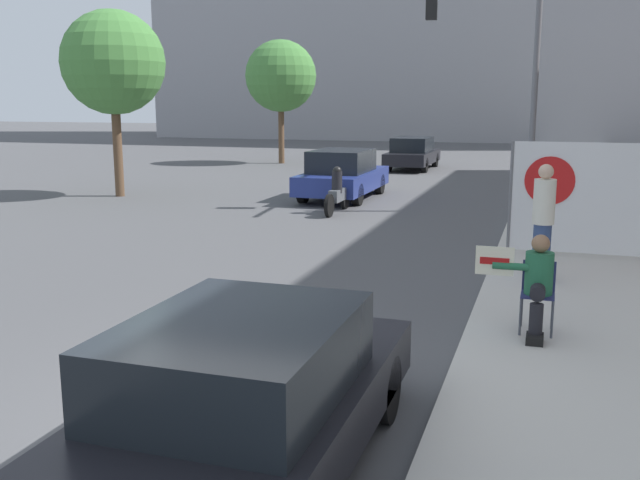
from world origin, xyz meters
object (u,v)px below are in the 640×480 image
(jogger_on_sidewalk, at_px, (543,221))
(street_tree_near_curb, at_px, (113,63))
(parked_car_curbside, at_px, (246,396))
(car_on_road_nearest, at_px, (343,174))
(motorcycle_on_road, at_px, (337,193))
(seated_protester, at_px, (536,281))
(traffic_light_pole, at_px, (497,52))
(car_on_road_midblock, at_px, (413,153))
(protest_banner, at_px, (578,198))
(street_tree_midblock, at_px, (281,76))

(jogger_on_sidewalk, distance_m, street_tree_near_curb, 15.29)
(parked_car_curbside, distance_m, car_on_road_nearest, 16.64)
(motorcycle_on_road, bearing_deg, car_on_road_nearest, 103.41)
(seated_protester, relative_size, traffic_light_pole, 0.20)
(car_on_road_nearest, height_order, car_on_road_midblock, car_on_road_nearest)
(jogger_on_sidewalk, xyz_separation_m, traffic_light_pole, (-1.47, 8.31, 3.13))
(parked_car_curbside, height_order, car_on_road_nearest, car_on_road_nearest)
(street_tree_near_curb, bearing_deg, car_on_road_nearest, 13.48)
(car_on_road_nearest, bearing_deg, car_on_road_midblock, 88.59)
(car_on_road_nearest, bearing_deg, street_tree_near_curb, -166.52)
(street_tree_near_curb, bearing_deg, traffic_light_pole, 3.13)
(jogger_on_sidewalk, distance_m, car_on_road_nearest, 11.11)
(protest_banner, bearing_deg, car_on_road_midblock, 109.71)
(traffic_light_pole, bearing_deg, jogger_on_sidewalk, -79.99)
(traffic_light_pole, relative_size, motorcycle_on_road, 2.90)
(jogger_on_sidewalk, relative_size, traffic_light_pole, 0.30)
(jogger_on_sidewalk, distance_m, traffic_light_pole, 9.00)
(protest_banner, xyz_separation_m, parked_car_curbside, (-2.68, -8.66, -0.57))
(protest_banner, relative_size, street_tree_midblock, 0.42)
(car_on_road_midblock, height_order, motorcycle_on_road, car_on_road_midblock)
(jogger_on_sidewalk, bearing_deg, car_on_road_midblock, -37.62)
(parked_car_curbside, relative_size, street_tree_near_curb, 0.72)
(seated_protester, distance_m, car_on_road_midblock, 23.09)
(protest_banner, height_order, street_tree_near_curb, street_tree_near_curb)
(traffic_light_pole, xyz_separation_m, car_on_road_midblock, (-4.30, 11.18, -3.53))
(parked_car_curbside, bearing_deg, motorcycle_on_road, 103.61)
(car_on_road_nearest, xyz_separation_m, street_tree_midblock, (-6.32, 11.21, 3.36))
(seated_protester, relative_size, parked_car_curbside, 0.30)
(parked_car_curbside, relative_size, street_tree_midblock, 0.71)
(traffic_light_pole, height_order, motorcycle_on_road, traffic_light_pole)
(jogger_on_sidewalk, bearing_deg, protest_banner, -71.41)
(car_on_road_midblock, height_order, street_tree_near_curb, street_tree_near_curb)
(street_tree_midblock, bearing_deg, seated_protester, -62.24)
(car_on_road_midblock, height_order, street_tree_midblock, street_tree_midblock)
(jogger_on_sidewalk, xyz_separation_m, car_on_road_midblock, (-5.77, 19.49, -0.40))
(street_tree_near_curb, bearing_deg, parked_car_curbside, -53.47)
(parked_car_curbside, distance_m, street_tree_midblock, 29.43)
(car_on_road_nearest, bearing_deg, street_tree_midblock, 119.43)
(seated_protester, bearing_deg, parked_car_curbside, -128.51)
(parked_car_curbside, bearing_deg, seated_protester, 62.26)
(jogger_on_sidewalk, height_order, parked_car_curbside, jogger_on_sidewalk)
(car_on_road_nearest, xyz_separation_m, car_on_road_midblock, (0.25, 10.16, -0.04))
(seated_protester, xyz_separation_m, street_tree_near_curb, (-12.86, 10.55, 3.29))
(jogger_on_sidewalk, bearing_deg, traffic_light_pole, -44.09)
(traffic_light_pole, distance_m, car_on_road_nearest, 5.82)
(protest_banner, bearing_deg, car_on_road_nearest, 131.23)
(street_tree_near_curb, bearing_deg, seated_protester, -39.38)
(car_on_road_nearest, relative_size, street_tree_near_curb, 0.78)
(jogger_on_sidewalk, relative_size, parked_car_curbside, 0.45)
(street_tree_near_curb, height_order, street_tree_midblock, street_tree_midblock)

